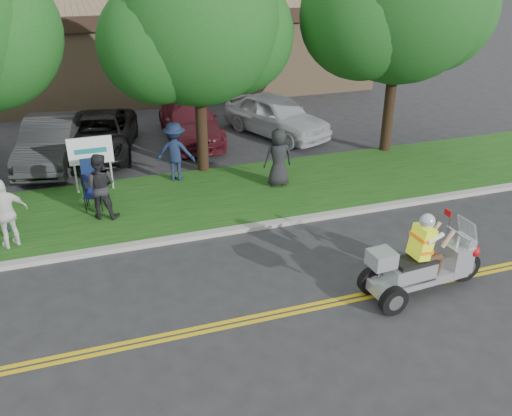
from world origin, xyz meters
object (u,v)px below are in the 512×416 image
object	(u,v)px
spectator_adult_mid	(100,186)
parked_car_right	(190,121)
spectator_adult_right	(6,214)
lawn_chair_a	(94,178)
parked_car_mid	(100,135)
parked_car_left	(51,142)
parked_car_far_right	(276,115)
lawn_chair_b	(94,189)
trike_scooter	(422,266)

from	to	relation	value
spectator_adult_mid	parked_car_right	distance (m)	6.81
spectator_adult_right	lawn_chair_a	bearing A→B (deg)	-162.43
parked_car_mid	parked_car_right	distance (m)	3.35
spectator_adult_mid	parked_car_left	distance (m)	4.93
spectator_adult_mid	parked_car_far_right	size ratio (longest dim) A/B	0.39
spectator_adult_right	parked_car_right	distance (m)	8.83
parked_car_left	parked_car_right	world-z (taller)	parked_car_left
lawn_chair_a	spectator_adult_mid	bearing A→B (deg)	-84.35
parked_car_far_right	parked_car_left	bearing A→B (deg)	158.60
lawn_chair_b	parked_car_mid	xyz separation A→B (m)	(0.45, 4.53, 0.04)
lawn_chair_a	spectator_adult_mid	world-z (taller)	spectator_adult_mid
lawn_chair_a	lawn_chair_b	bearing A→B (deg)	-93.94
parked_car_mid	parked_car_right	bearing A→B (deg)	21.13
lawn_chair_a	parked_car_mid	bearing A→B (deg)	83.65
trike_scooter	lawn_chair_b	xyz separation A→B (m)	(-6.26, 6.18, -0.02)
parked_car_far_right	lawn_chair_b	bearing A→B (deg)	-171.44
spectator_adult_mid	parked_car_left	size ratio (longest dim) A/B	0.39
spectator_adult_right	parked_car_mid	xyz separation A→B (m)	(2.50, 6.07, -0.29)
lawn_chair_a	parked_car_far_right	xyz separation A→B (m)	(6.92, 4.02, 0.00)
lawn_chair_a	spectator_adult_right	xyz separation A→B (m)	(-2.08, -2.04, 0.19)
lawn_chair_a	parked_car_mid	size ratio (longest dim) A/B	0.24
lawn_chair_b	parked_car_left	distance (m)	4.24
trike_scooter	lawn_chair_b	size ratio (longest dim) A/B	3.05
parked_car_left	lawn_chair_a	bearing A→B (deg)	-61.06
spectator_adult_right	parked_car_mid	world-z (taller)	spectator_adult_right
trike_scooter	lawn_chair_a	size ratio (longest dim) A/B	2.42
parked_car_mid	spectator_adult_mid	bearing A→B (deg)	-82.11
parked_car_far_right	lawn_chair_a	bearing A→B (deg)	-174.31
parked_car_far_right	parked_car_right	bearing A→B (deg)	145.04
trike_scooter	spectator_adult_right	xyz separation A→B (m)	(-8.31, 4.64, 0.31)
trike_scooter	spectator_adult_mid	world-z (taller)	trike_scooter
trike_scooter	parked_car_right	size ratio (longest dim) A/B	0.60
spectator_adult_right	parked_car_left	xyz separation A→B (m)	(0.91, 5.63, -0.21)
lawn_chair_b	spectator_adult_mid	bearing A→B (deg)	-63.37
trike_scooter	parked_car_far_right	bearing A→B (deg)	81.73
parked_car_left	spectator_adult_mid	bearing A→B (deg)	-63.89
parked_car_right	spectator_adult_right	bearing A→B (deg)	-129.03
spectator_adult_mid	spectator_adult_right	bearing A→B (deg)	42.14
parked_car_far_right	trike_scooter	bearing A→B (deg)	-118.11
lawn_chair_b	parked_car_far_right	bearing A→B (deg)	46.63
parked_car_mid	parked_car_right	world-z (taller)	parked_car_right
spectator_adult_right	lawn_chair_b	bearing A→B (deg)	-169.89
spectator_adult_right	parked_car_right	world-z (taller)	spectator_adult_right
parked_car_mid	parked_car_right	size ratio (longest dim) A/B	1.02
lawn_chair_a	parked_car_left	distance (m)	3.77
trike_scooter	parked_car_mid	world-z (taller)	trike_scooter
parked_car_far_right	parked_car_mid	bearing A→B (deg)	155.43
trike_scooter	parked_car_right	distance (m)	11.57
spectator_adult_mid	parked_car_mid	xyz separation A→B (m)	(0.30, 5.20, -0.32)
spectator_adult_mid	parked_car_far_right	world-z (taller)	spectator_adult_mid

